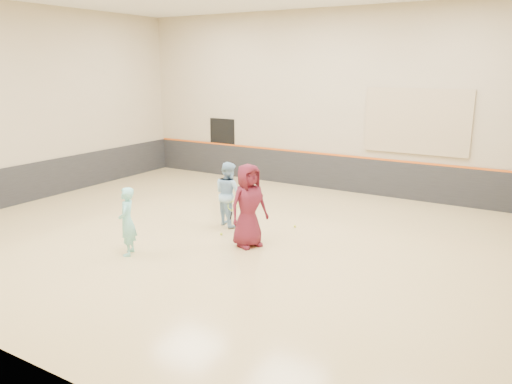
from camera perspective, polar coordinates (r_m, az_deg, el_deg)
The scene contains 14 objects.
room at distance 12.20m, azimuth -2.45°, elevation -1.71°, with size 15.04×12.04×6.22m.
wainscot_back at distance 17.39m, azimuth 8.45°, elevation 2.26°, with size 14.90×0.04×1.20m, color #232326.
wainscot_left at distance 17.40m, azimuth -23.46°, elevation 1.23°, with size 0.04×11.90×1.20m, color #232326.
accent_stripe at distance 17.27m, azimuth 8.51°, elevation 4.27°, with size 14.90×0.03×0.06m, color #D85914.
acoustic_panel at distance 16.23m, azimuth 17.89°, elevation 7.68°, with size 3.20×0.08×2.00m, color tan.
doorway at distance 19.45m, azimuth -3.85°, elevation 5.14°, with size 1.10×0.05×2.20m, color black.
girl at distance 11.53m, azimuth -14.52°, elevation -3.28°, with size 0.57×0.37×1.56m, color #7CD8CF.
instructor at distance 13.26m, azimuth -3.13°, elevation -0.20°, with size 0.84×0.65×1.72m, color #92BFE2.
young_man at distance 11.64m, azimuth -0.86°, elevation -1.56°, with size 0.97×0.63×1.99m, color #571422.
held_racket at distance 13.01m, azimuth -2.64°, elevation -1.58°, with size 0.46×0.46×0.50m, color #A3C32A, non-canonical shape.
spare_racket at distance 16.80m, azimuth -0.12°, elevation 0.13°, with size 0.73×0.73×0.14m, color #C6E331, non-canonical shape.
ball_under_racket at distance 12.68m, azimuth -3.99°, elevation -4.80°, with size 0.07×0.07×0.07m, color #B1CF30.
ball_in_hand at distance 11.41m, azimuth -0.28°, elevation -0.53°, with size 0.07×0.07×0.07m, color gold.
ball_beside_spare at distance 13.27m, azimuth 4.46°, elevation -3.92°, with size 0.07×0.07×0.07m, color #C3D030.
Camera 1 is at (6.48, -9.77, 4.16)m, focal length 35.00 mm.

